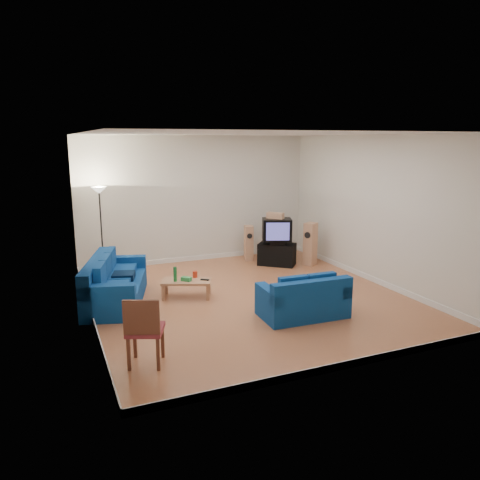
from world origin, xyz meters
name	(u,v)px	position (x,y,z in m)	size (l,w,h in m)	color
room	(248,222)	(0.00, 0.00, 1.54)	(6.01, 6.51, 3.21)	brown
sofa_three_seat	(113,287)	(-2.51, 0.76, 0.32)	(1.56, 2.41, 0.86)	navy
sofa_loveseat	(304,302)	(0.50, -1.33, 0.29)	(1.54, 0.90, 0.75)	navy
coffee_table	(186,283)	(-1.11, 0.51, 0.30)	(1.08, 0.82, 0.35)	tan
bottle	(175,274)	(-1.34, 0.51, 0.50)	(0.07, 0.07, 0.29)	#197233
tissue_box	(186,279)	(-1.13, 0.46, 0.39)	(0.19, 0.11, 0.08)	green
red_canister	(195,274)	(-0.90, 0.62, 0.42)	(0.09, 0.09, 0.13)	red
remote	(205,280)	(-0.78, 0.37, 0.36)	(0.17, 0.05, 0.02)	black
tv_stand	(277,254)	(1.69, 2.01, 0.27)	(0.90, 0.50, 0.55)	black
av_receiver	(277,242)	(1.65, 1.95, 0.60)	(0.40, 0.33, 0.09)	black
television	(277,230)	(1.65, 1.97, 0.91)	(0.84, 0.74, 0.54)	black
centre_speaker	(275,216)	(1.63, 2.02, 1.26)	(0.42, 0.17, 0.15)	tan
speaker_left	(249,243)	(1.22, 2.70, 0.46)	(0.27, 0.32, 0.92)	tan
speaker_right	(310,244)	(2.45, 1.68, 0.54)	(0.40, 0.38, 1.07)	tan
floor_lamp	(100,203)	(-2.45, 2.70, 1.71)	(0.35, 0.35, 2.07)	black
dining_chair	(144,328)	(-2.48, -2.09, 0.57)	(0.64, 0.64, 1.02)	brown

